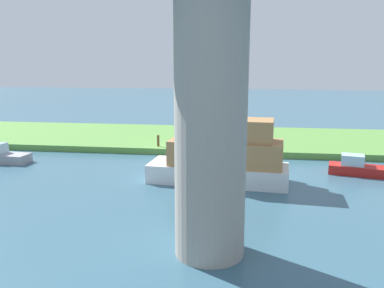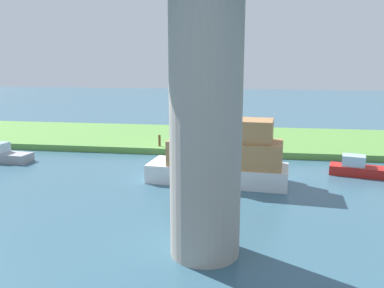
{
  "view_description": "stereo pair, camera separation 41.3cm",
  "coord_description": "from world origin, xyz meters",
  "px_view_note": "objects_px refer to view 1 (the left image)",
  "views": [
    {
      "loc": [
        -5.26,
        30.21,
        7.27
      ],
      "look_at": [
        -1.8,
        5.0,
        2.0
      ],
      "focal_mm": 37.14,
      "sensor_mm": 36.0,
      "label": 1
    },
    {
      "loc": [
        -5.67,
        30.15,
        7.27
      ],
      "look_at": [
        -1.8,
        5.0,
        2.0
      ],
      "focal_mm": 37.14,
      "sensor_mm": 36.0,
      "label": 2
    }
  ],
  "objects_px": {
    "skiff_small": "(223,157)",
    "motorboat_white": "(358,168)",
    "person_on_bank": "(232,137)",
    "mooring_post": "(158,141)",
    "houseboat_blue": "(0,155)",
    "bridge_pylon": "(211,119)"
  },
  "relations": [
    {
      "from": "person_on_bank",
      "to": "skiff_small",
      "type": "height_order",
      "value": "skiff_small"
    },
    {
      "from": "houseboat_blue",
      "to": "motorboat_white",
      "type": "xyz_separation_m",
      "value": [
        -25.39,
        -0.03,
        -0.03
      ]
    },
    {
      "from": "mooring_post",
      "to": "motorboat_white",
      "type": "bearing_deg",
      "value": 162.13
    },
    {
      "from": "skiff_small",
      "to": "motorboat_white",
      "type": "height_order",
      "value": "skiff_small"
    },
    {
      "from": "mooring_post",
      "to": "motorboat_white",
      "type": "xyz_separation_m",
      "value": [
        -14.46,
        4.66,
        -0.5
      ]
    },
    {
      "from": "houseboat_blue",
      "to": "motorboat_white",
      "type": "distance_m",
      "value": 25.39
    },
    {
      "from": "bridge_pylon",
      "to": "motorboat_white",
      "type": "distance_m",
      "value": 15.72
    },
    {
      "from": "bridge_pylon",
      "to": "skiff_small",
      "type": "distance_m",
      "value": 10.02
    },
    {
      "from": "skiff_small",
      "to": "houseboat_blue",
      "type": "distance_m",
      "value": 16.92
    },
    {
      "from": "person_on_bank",
      "to": "skiff_small",
      "type": "xyz_separation_m",
      "value": [
        0.22,
        8.86,
        0.4
      ]
    },
    {
      "from": "bridge_pylon",
      "to": "skiff_small",
      "type": "relative_size",
      "value": 1.21
    },
    {
      "from": "houseboat_blue",
      "to": "motorboat_white",
      "type": "height_order",
      "value": "houseboat_blue"
    },
    {
      "from": "bridge_pylon",
      "to": "houseboat_blue",
      "type": "xyz_separation_m",
      "value": [
        16.71,
        -12.17,
        -4.76
      ]
    },
    {
      "from": "motorboat_white",
      "to": "person_on_bank",
      "type": "bearing_deg",
      "value": -35.05
    },
    {
      "from": "mooring_post",
      "to": "skiff_small",
      "type": "bearing_deg",
      "value": 127.2
    },
    {
      "from": "person_on_bank",
      "to": "houseboat_blue",
      "type": "distance_m",
      "value": 17.92
    },
    {
      "from": "skiff_small",
      "to": "motorboat_white",
      "type": "xyz_separation_m",
      "value": [
        -8.74,
        -2.87,
        -1.14
      ]
    },
    {
      "from": "mooring_post",
      "to": "bridge_pylon",
      "type": "bearing_deg",
      "value": 108.93
    },
    {
      "from": "mooring_post",
      "to": "motorboat_white",
      "type": "distance_m",
      "value": 15.21
    },
    {
      "from": "motorboat_white",
      "to": "bridge_pylon",
      "type": "bearing_deg",
      "value": 54.59
    },
    {
      "from": "bridge_pylon",
      "to": "person_on_bank",
      "type": "relative_size",
      "value": 7.55
    },
    {
      "from": "houseboat_blue",
      "to": "motorboat_white",
      "type": "relative_size",
      "value": 1.03
    }
  ]
}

